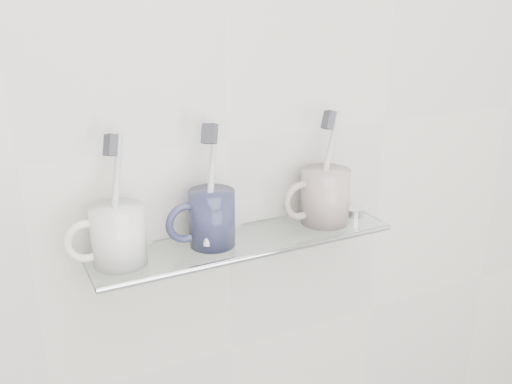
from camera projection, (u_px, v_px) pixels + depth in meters
wall_back at (227, 141)px, 0.93m from camera, size 2.50×0.00×2.50m
shelf_glass at (244, 241)px, 0.93m from camera, size 0.50×0.12×0.01m
shelf_rail at (260, 255)px, 0.88m from camera, size 0.50×0.01×0.01m
bracket_left at (109, 262)px, 0.88m from camera, size 0.02×0.03×0.02m
bracket_right at (336, 216)px, 1.06m from camera, size 0.02×0.03×0.02m
mug_left at (119, 235)px, 0.83m from camera, size 0.10×0.10×0.09m
mug_left_handle at (87, 241)px, 0.81m from camera, size 0.07×0.01×0.07m
toothbrush_left at (115, 199)px, 0.81m from camera, size 0.05×0.07×0.18m
bristles_left at (111, 145)px, 0.79m from camera, size 0.02×0.03×0.04m
mug_center at (212, 218)px, 0.89m from camera, size 0.08×0.08×0.09m
mug_center_handle at (186, 223)px, 0.88m from camera, size 0.07×0.01×0.07m
toothbrush_center at (211, 184)px, 0.87m from camera, size 0.06×0.07×0.18m
bristles_center at (209, 134)px, 0.85m from camera, size 0.03×0.03×0.03m
mug_right at (325, 196)px, 0.98m from camera, size 0.10×0.10×0.09m
mug_right_handle at (301, 201)px, 0.96m from camera, size 0.07×0.01×0.07m
toothbrush_right at (326, 166)px, 0.96m from camera, size 0.07×0.05×0.18m
bristles_right at (328, 120)px, 0.93m from camera, size 0.02×0.03×0.04m
chrome_cap at (354, 212)px, 1.02m from camera, size 0.04×0.04×0.01m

